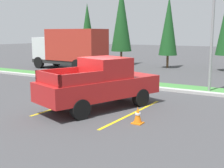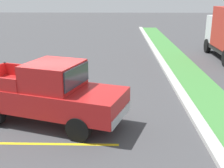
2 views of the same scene
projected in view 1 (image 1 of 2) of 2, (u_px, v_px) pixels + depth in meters
ground_plane at (89, 106)px, 12.90m from camera, size 120.00×120.00×0.00m
parking_line_near at (71, 104)px, 13.31m from camera, size 0.12×4.80×0.01m
parking_line_far at (133, 113)px, 11.71m from camera, size 0.12×4.80×0.01m
curb_strip at (141, 87)px, 17.08m from camera, size 56.00×0.40×0.15m
grass_median at (149, 85)px, 18.01m from camera, size 56.00×1.80×0.06m
pickup_truck_main at (101, 83)px, 12.37m from camera, size 3.45×5.55×2.10m
cargo_truck_distant at (70, 48)px, 25.63m from camera, size 6.86×2.66×3.40m
street_light at (212, 21)px, 15.23m from camera, size 0.24×1.49×6.30m
cypress_tree_leftmost at (87, 28)px, 30.80m from camera, size 1.58×1.58×6.07m
cypress_tree_left_inner at (121, 18)px, 28.35m from camera, size 1.95×1.95×7.51m
cypress_tree_center at (169, 26)px, 26.29m from camera, size 1.63×1.63×6.26m
traffic_cone at (138, 115)px, 10.35m from camera, size 0.36×0.36×0.60m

